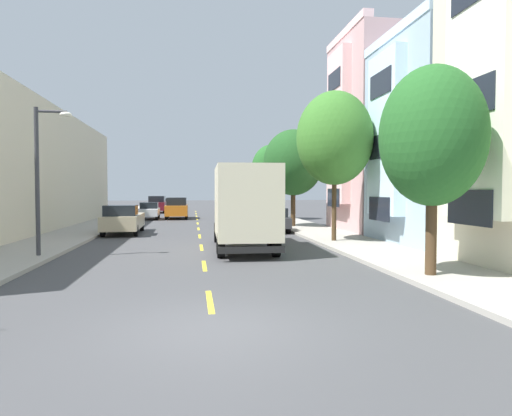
{
  "coord_description": "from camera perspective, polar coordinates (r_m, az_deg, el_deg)",
  "views": [
    {
      "loc": [
        -0.39,
        -8.42,
        2.56
      ],
      "look_at": [
        4.75,
        28.2,
        1.13
      ],
      "focal_mm": 31.82,
      "sensor_mm": 36.0,
      "label": 1
    }
  ],
  "objects": [
    {
      "name": "street_tree_farthest",
      "position": [
        39.81,
        1.84,
        4.82
      ],
      "size": [
        3.35,
        3.35,
        6.42
      ],
      "color": "#47331E",
      "rests_on": "sidewalk_right"
    },
    {
      "name": "parked_pickup_champagne",
      "position": [
        27.86,
        -16.36,
        -1.44
      ],
      "size": [
        2.09,
        5.33,
        1.73
      ],
      "color": "tan",
      "rests_on": "ground_plane"
    },
    {
      "name": "parked_hatchback_charcoal",
      "position": [
        28.01,
        2.06,
        -1.48
      ],
      "size": [
        1.83,
        4.04,
        1.5
      ],
      "color": "#333338",
      "rests_on": "ground_plane"
    },
    {
      "name": "street_lamp",
      "position": [
        18.68,
        -25.3,
        4.58
      ],
      "size": [
        1.35,
        0.28,
        5.5
      ],
      "color": "#38383D",
      "rests_on": "sidewalk_left"
    },
    {
      "name": "sidewalk_right",
      "position": [
        37.27,
        3.62,
        -1.62
      ],
      "size": [
        3.2,
        120.0,
        0.14
      ],
      "primitive_type": "cube",
      "color": "#A39E93",
      "rests_on": "ground_plane"
    },
    {
      "name": "street_tree_third",
      "position": [
        30.98,
        4.7,
        5.7
      ],
      "size": [
        4.04,
        4.04,
        6.56
      ],
      "color": "#47331E",
      "rests_on": "sidewalk_right"
    },
    {
      "name": "lane_centerline_dashes",
      "position": [
        33.03,
        -7.3,
        -2.24
      ],
      "size": [
        0.14,
        47.2,
        0.01
      ],
      "color": "yellow",
      "rests_on": "ground_plane"
    },
    {
      "name": "parked_suv_burgundy",
      "position": [
        53.27,
        -12.31,
        0.47
      ],
      "size": [
        1.99,
        4.82,
        1.93
      ],
      "color": "maroon",
      "rests_on": "ground_plane"
    },
    {
      "name": "ground_plane",
      "position": [
        38.51,
        -7.4,
        -1.62
      ],
      "size": [
        160.0,
        160.0,
        0.0
      ],
      "primitive_type": "plane",
      "color": "#424244"
    },
    {
      "name": "street_tree_second",
      "position": [
        22.36,
        9.84,
        8.63
      ],
      "size": [
        3.67,
        3.67,
        7.19
      ],
      "color": "#47331E",
      "rests_on": "sidewalk_right"
    },
    {
      "name": "parked_pickup_sky",
      "position": [
        38.34,
        -1.03,
        -0.38
      ],
      "size": [
        2.13,
        5.35,
        1.73
      ],
      "color": "#7A9EC6",
      "rests_on": "ground_plane"
    },
    {
      "name": "sidewalk_left",
      "position": [
        37.12,
        -18.4,
        -1.75
      ],
      "size": [
        3.2,
        120.0,
        0.14
      ],
      "primitive_type": "cube",
      "color": "#A39E93",
      "rests_on": "ground_plane"
    },
    {
      "name": "delivery_box_truck",
      "position": [
        19.5,
        -1.57,
        0.51
      ],
      "size": [
        2.58,
        7.4,
        3.55
      ],
      "color": "beige",
      "rests_on": "ground_plane"
    },
    {
      "name": "parked_wagon_red",
      "position": [
        60.79,
        -11.8,
        0.51
      ],
      "size": [
        1.86,
        4.72,
        1.5
      ],
      "color": "#AD1E1E",
      "rests_on": "ground_plane"
    },
    {
      "name": "parked_hatchback_forest",
      "position": [
        58.83,
        -3.24,
        0.45
      ],
      "size": [
        1.81,
        4.03,
        1.5
      ],
      "color": "#194C28",
      "rests_on": "ground_plane"
    },
    {
      "name": "parked_sedan_black",
      "position": [
        49.1,
        -2.41,
        0.1
      ],
      "size": [
        1.81,
        4.5,
        1.43
      ],
      "color": "black",
      "rests_on": "ground_plane"
    },
    {
      "name": "moving_orange_sedan",
      "position": [
        41.76,
        -9.92,
        0.02
      ],
      "size": [
        1.95,
        4.8,
        1.93
      ],
      "color": "orange",
      "rests_on": "ground_plane"
    },
    {
      "name": "parked_hatchback_white",
      "position": [
        41.42,
        -13.31,
        -0.34
      ],
      "size": [
        1.82,
        4.03,
        1.5
      ],
      "color": "silver",
      "rests_on": "ground_plane"
    },
    {
      "name": "street_tree_nearest",
      "position": [
        14.0,
        21.3,
        8.37
      ],
      "size": [
        2.99,
        2.99,
        5.98
      ],
      "color": "#47331E",
      "rests_on": "sidewalk_right"
    },
    {
      "name": "townhouse_third_rose",
      "position": [
        30.38,
        19.89,
        8.45
      ],
      "size": [
        10.8,
        6.64,
        12.26
      ],
      "color": "#CC9E9E",
      "rests_on": "ground_plane"
    },
    {
      "name": "townhouse_second_powder_blue",
      "position": [
        25.03,
        29.28,
        7.02
      ],
      "size": [
        12.76,
        6.64,
        9.97
      ],
      "color": "#9EB7CC",
      "rests_on": "ground_plane"
    }
  ]
}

